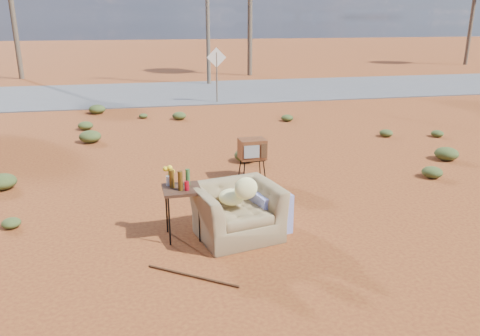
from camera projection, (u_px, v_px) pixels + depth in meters
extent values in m
plane|color=brown|center=(249.00, 232.00, 7.57)|extent=(140.00, 140.00, 0.00)
cube|color=#565659|center=(174.00, 92.00, 21.51)|extent=(140.00, 7.00, 0.04)
imported|color=olive|center=(237.00, 203.00, 7.28)|extent=(1.42, 1.08, 1.12)
ellipsoid|color=#F2EE94|center=(232.00, 197.00, 7.28)|extent=(0.40, 0.40, 0.24)
ellipsoid|color=#F2EE94|center=(246.00, 189.00, 7.02)|extent=(0.36, 0.18, 0.36)
cube|color=navy|center=(267.00, 208.00, 7.68)|extent=(0.70, 0.92, 0.65)
cube|color=black|center=(252.00, 159.00, 9.95)|extent=(0.50, 0.39, 0.03)
cylinder|color=black|center=(244.00, 172.00, 9.80)|extent=(0.02, 0.02, 0.44)
cylinder|color=black|center=(264.00, 170.00, 9.91)|extent=(0.02, 0.02, 0.44)
cylinder|color=black|center=(240.00, 167.00, 10.12)|extent=(0.02, 0.02, 0.44)
cylinder|color=black|center=(260.00, 166.00, 10.23)|extent=(0.02, 0.02, 0.44)
cube|color=brown|center=(252.00, 149.00, 9.88)|extent=(0.56, 0.45, 0.42)
cube|color=gray|center=(252.00, 152.00, 9.65)|extent=(0.33, 0.03, 0.26)
cube|color=#472D19|center=(264.00, 151.00, 9.72)|extent=(0.12, 0.03, 0.30)
cube|color=#3C2315|center=(182.00, 189.00, 7.17)|extent=(0.59, 0.59, 0.05)
cylinder|color=black|center=(169.00, 221.00, 7.03)|extent=(0.03, 0.03, 0.80)
cylinder|color=black|center=(199.00, 218.00, 7.13)|extent=(0.03, 0.03, 0.80)
cylinder|color=black|center=(167.00, 209.00, 7.45)|extent=(0.03, 0.03, 0.80)
cylinder|color=black|center=(195.00, 206.00, 7.55)|extent=(0.03, 0.03, 0.80)
cylinder|color=#4A2F0C|center=(172.00, 178.00, 7.14)|extent=(0.08, 0.08, 0.30)
cylinder|color=#4A2F0C|center=(180.00, 180.00, 7.02)|extent=(0.08, 0.08, 0.32)
cylinder|color=#2C5825|center=(188.00, 177.00, 7.25)|extent=(0.07, 0.07, 0.27)
cylinder|color=red|center=(187.00, 185.00, 7.05)|extent=(0.07, 0.07, 0.15)
cylinder|color=silver|center=(169.00, 180.00, 7.26)|extent=(0.09, 0.09, 0.16)
ellipsoid|color=yellow|center=(168.00, 170.00, 7.20)|extent=(0.18, 0.18, 0.14)
cylinder|color=#452612|center=(192.00, 276.00, 6.25)|extent=(1.13, 0.82, 0.04)
cylinder|color=brown|center=(217.00, 78.00, 18.72)|extent=(0.06, 0.06, 2.00)
cube|color=silver|center=(216.00, 57.00, 18.48)|extent=(0.78, 0.04, 0.78)
cylinder|color=brown|center=(14.00, 23.00, 25.49)|extent=(0.28, 0.28, 6.00)
cylinder|color=brown|center=(250.00, 14.00, 27.03)|extent=(0.28, 0.28, 7.00)
cylinder|color=brown|center=(472.00, 18.00, 33.33)|extent=(0.28, 0.28, 6.50)
cylinder|color=brown|center=(207.00, 3.00, 23.02)|extent=(0.20, 0.20, 8.00)
ellipsoid|color=#404E22|center=(432.00, 172.00, 10.11)|extent=(0.44, 0.44, 0.24)
ellipsoid|color=#404E22|center=(90.00, 136.00, 12.96)|extent=(0.60, 0.60, 0.33)
ellipsoid|color=#404E22|center=(437.00, 134.00, 13.56)|extent=(0.36, 0.36, 0.20)
ellipsoid|color=#404E22|center=(287.00, 118.00, 15.62)|extent=(0.40, 0.40, 0.22)
ellipsoid|color=#404E22|center=(143.00, 116.00, 16.07)|extent=(0.30, 0.30, 0.17)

